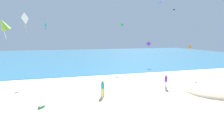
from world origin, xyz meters
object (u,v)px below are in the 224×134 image
person_2 (166,80)px  kite_black (174,10)px  kite_lime (4,25)px  kite_teal (45,24)px  kite_purple (149,44)px  person_1 (103,87)px  kite_blue (160,2)px  cooler_box (41,106)px  kite_green (122,25)px  kite_white (25,18)px  kite_orange (190,46)px

person_2 → kite_black: bearing=81.9°
kite_lime → kite_teal: bearing=77.7°
kite_purple → person_1: bearing=-130.3°
person_2 → kite_blue: size_ratio=1.62×
kite_blue → kite_purple: 8.99m
kite_purple → kite_lime: (-21.80, -15.24, 2.41)m
cooler_box → kite_purple: (19.01, 16.93, 4.75)m
person_2 → kite_green: kite_green is taller
cooler_box → kite_black: kite_black is taller
kite_green → kite_lime: kite_green is taller
kite_white → kite_black: bearing=15.8°
person_2 → kite_white: (-15.64, 2.30, 7.16)m
kite_orange → kite_lime: kite_lime is taller
kite_purple → kite_green: bearing=-167.4°
cooler_box → kite_teal: kite_teal is taller
kite_lime → kite_black: (23.17, 9.04, 3.67)m
kite_black → kite_blue: bearing=145.8°
person_1 → kite_blue: bearing=-16.1°
kite_orange → kite_purple: size_ratio=0.82×
cooler_box → kite_blue: (18.36, 12.10, 12.30)m
person_2 → kite_lime: 17.85m
kite_black → kite_purple: bearing=102.5°
cooler_box → person_1: person_1 is taller
kite_white → kite_orange: bearing=2.7°
kite_orange → kite_purple: 11.46m
cooler_box → kite_teal: size_ratio=0.50×
kite_black → kite_green: bearing=149.0°
kite_blue → kite_orange: size_ratio=0.97×
person_2 → kite_green: size_ratio=1.10×
kite_lime → kite_orange: bearing=9.6°
cooler_box → person_1: 6.07m
kite_white → kite_teal: size_ratio=1.79×
person_1 → kite_purple: kite_purple is taller
cooler_box → person_1: (5.85, 1.38, 0.87)m
person_1 → kite_white: bearing=101.2°
person_2 → kite_black: size_ratio=1.51×
kite_blue → kite_black: (2.02, -1.37, -1.47)m
kite_teal → kite_green: 13.90m
cooler_box → kite_black: bearing=27.8°
kite_green → person_2: bearing=-83.9°
kite_white → kite_teal: 6.78m
kite_white → kite_teal: bearing=81.4°
kite_green → cooler_box: bearing=-128.9°
kite_blue → kite_teal: size_ratio=0.91×
kite_green → kite_lime: size_ratio=0.85×
kite_blue → kite_white: bearing=-159.2°
person_2 → kite_white: 17.35m
kite_teal → cooler_box: bearing=-86.4°
kite_orange → kite_green: kite_green is taller
kite_blue → person_2: bearing=-114.1°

